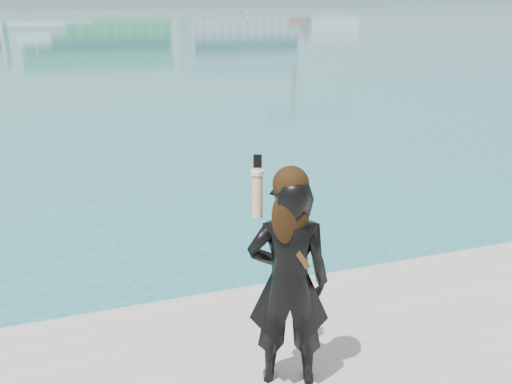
% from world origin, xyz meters
% --- Properties ---
extents(far_quay, '(320.00, 40.00, 2.00)m').
position_xyz_m(far_quay, '(0.00, 130.00, 1.00)').
color(far_quay, '#9E9E99').
rests_on(far_quay, ground).
extents(buoy_near, '(0.50, 0.50, 0.50)m').
position_xyz_m(buoy_near, '(26.40, 78.88, 0.00)').
color(buoy_near, yellow).
rests_on(buoy_near, ground).
extents(woman, '(0.67, 0.55, 1.68)m').
position_xyz_m(woman, '(0.54, -0.42, 1.65)').
color(woman, black).
rests_on(woman, near_quay).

